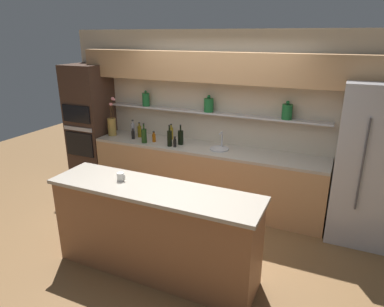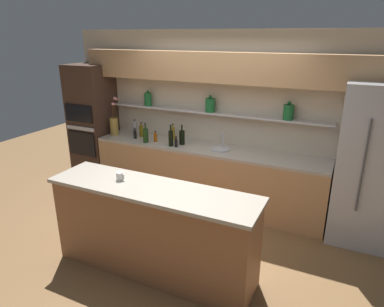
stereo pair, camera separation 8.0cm
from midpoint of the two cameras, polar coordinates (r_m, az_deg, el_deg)
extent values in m
plane|color=brown|center=(4.47, -3.13, -15.14)|extent=(12.00, 12.00, 0.00)
cube|color=beige|center=(5.31, 4.61, 5.83)|extent=(5.20, 0.10, 2.60)
cube|color=#B7B7BC|center=(5.20, 2.69, 6.81)|extent=(3.49, 0.18, 0.02)
cylinder|color=#19602D|center=(5.68, -8.09, 8.90)|extent=(0.12, 0.12, 0.21)
sphere|color=#19602D|center=(5.66, -8.15, 10.15)|extent=(0.04, 0.04, 0.04)
cylinder|color=#19602D|center=(5.18, 2.35, 8.05)|extent=(0.15, 0.15, 0.20)
sphere|color=#19602D|center=(5.16, 2.37, 9.44)|extent=(0.05, 0.05, 0.05)
cylinder|color=#19602D|center=(4.88, 15.11, 6.72)|extent=(0.14, 0.14, 0.21)
sphere|color=#19602D|center=(4.85, 15.24, 8.19)|extent=(0.05, 0.05, 0.05)
cube|color=tan|center=(4.98, 3.96, 14.18)|extent=(4.42, 0.34, 0.42)
cube|color=tan|center=(5.30, 1.64, -3.93)|extent=(3.59, 0.62, 0.88)
cube|color=#ADA393|center=(5.14, 1.69, 0.80)|extent=(3.59, 0.62, 0.04)
cube|color=#99603D|center=(3.84, -6.84, -12.92)|extent=(2.26, 0.55, 0.98)
cube|color=#ADA393|center=(3.59, -7.16, -6.02)|extent=(2.32, 0.61, 0.04)
cube|color=#B7B7BC|center=(4.73, 27.84, -1.78)|extent=(0.92, 0.70, 2.02)
cylinder|color=#4C4C51|center=(4.34, 26.05, -1.84)|extent=(0.02, 0.02, 1.11)
cube|color=#3D281E|center=(6.21, -16.86, 4.49)|extent=(0.65, 0.62, 2.06)
cube|color=black|center=(6.05, -18.60, 1.44)|extent=(0.55, 0.02, 0.40)
cube|color=black|center=(5.92, -19.13, 6.23)|extent=(0.55, 0.02, 0.28)
cube|color=#B7B7BC|center=(5.98, -18.87, 3.90)|extent=(0.57, 0.02, 0.06)
cylinder|color=olive|center=(5.90, -13.59, 4.34)|extent=(0.14, 0.14, 0.29)
cylinder|color=#4C3319|center=(5.85, -13.74, 6.80)|extent=(0.05, 0.02, 0.22)
sphere|color=pink|center=(5.87, -13.70, 7.95)|extent=(0.06, 0.06, 0.06)
cylinder|color=#4C3319|center=(5.83, -13.74, 7.27)|extent=(0.07, 0.06, 0.32)
sphere|color=pink|center=(5.81, -13.48, 8.88)|extent=(0.06, 0.06, 0.06)
cylinder|color=#4C3319|center=(5.81, -13.49, 7.22)|extent=(0.02, 0.09, 0.31)
sphere|color=pink|center=(5.76, -13.25, 8.77)|extent=(0.04, 0.04, 0.04)
cylinder|color=#4C3319|center=(5.81, -13.77, 6.85)|extent=(0.03, 0.03, 0.25)
sphere|color=pink|center=(5.75, -13.83, 8.00)|extent=(0.04, 0.04, 0.04)
cylinder|color=#B7B7BC|center=(5.05, 4.12, 0.77)|extent=(0.28, 0.28, 0.02)
cylinder|color=#B7B7BC|center=(5.11, 4.57, 2.39)|extent=(0.02, 0.02, 0.22)
cylinder|color=#B7B7BC|center=(5.02, 4.37, 3.41)|extent=(0.02, 0.12, 0.02)
cylinder|color=black|center=(5.25, -2.35, 2.67)|extent=(0.09, 0.09, 0.22)
cylinder|color=black|center=(5.21, -2.37, 4.23)|extent=(0.02, 0.02, 0.08)
cylinder|color=black|center=(5.20, -2.38, 4.73)|extent=(0.03, 0.03, 0.01)
cylinder|color=black|center=(5.17, -4.20, 2.49)|extent=(0.07, 0.07, 0.24)
cylinder|color=black|center=(5.13, -4.25, 4.19)|extent=(0.02, 0.02, 0.08)
cylinder|color=black|center=(5.12, -4.26, 4.70)|extent=(0.03, 0.03, 0.01)
cylinder|color=black|center=(5.64, -10.19, 3.04)|extent=(0.05, 0.05, 0.12)
cylinder|color=black|center=(5.62, -10.23, 3.81)|extent=(0.03, 0.03, 0.04)
cylinder|color=black|center=(5.61, -10.25, 4.05)|extent=(0.03, 0.03, 0.01)
cylinder|color=olive|center=(5.52, -3.88, 3.33)|extent=(0.06, 0.06, 0.19)
cylinder|color=olive|center=(5.49, -3.91, 4.54)|extent=(0.03, 0.03, 0.05)
cylinder|color=black|center=(5.49, -3.92, 4.87)|extent=(0.03, 0.03, 0.01)
cylinder|color=#193814|center=(5.39, -8.42, 2.91)|extent=(0.08, 0.08, 0.22)
cylinder|color=#193814|center=(5.35, -8.50, 4.44)|extent=(0.02, 0.02, 0.08)
cylinder|color=black|center=(5.34, -8.52, 4.93)|extent=(0.03, 0.03, 0.01)
cylinder|color=#9E4C0A|center=(5.43, -6.79, 2.56)|extent=(0.06, 0.06, 0.12)
cylinder|color=#9E4C0A|center=(5.40, -6.82, 3.35)|extent=(0.03, 0.03, 0.04)
cylinder|color=black|center=(5.40, -6.83, 3.60)|extent=(0.03, 0.03, 0.01)
cylinder|color=gray|center=(5.76, -10.20, 3.89)|extent=(0.06, 0.06, 0.22)
cylinder|color=gray|center=(5.73, -10.28, 5.16)|extent=(0.03, 0.03, 0.04)
cylinder|color=black|center=(5.72, -10.30, 5.45)|extent=(0.03, 0.03, 0.01)
cylinder|color=brown|center=(5.71, -9.14, 3.63)|extent=(0.07, 0.07, 0.18)
cylinder|color=brown|center=(5.68, -9.20, 4.77)|extent=(0.03, 0.03, 0.05)
cylinder|color=black|center=(5.67, -9.22, 5.08)|extent=(0.03, 0.03, 0.01)
cylinder|color=black|center=(5.15, -3.32, 1.70)|extent=(0.05, 0.05, 0.11)
cylinder|color=black|center=(5.12, -3.34, 2.50)|extent=(0.03, 0.03, 0.04)
cylinder|color=black|center=(5.12, -3.34, 2.76)|extent=(0.03, 0.03, 0.01)
cylinder|color=silver|center=(3.80, -12.43, -3.80)|extent=(0.08, 0.08, 0.09)
cube|color=silver|center=(3.78, -11.84, -3.93)|extent=(0.02, 0.01, 0.06)
camera|label=1|loc=(0.04, -90.54, -0.19)|focal=32.00mm
camera|label=2|loc=(0.04, 89.46, 0.19)|focal=32.00mm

